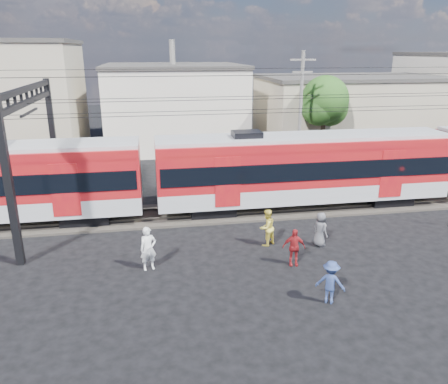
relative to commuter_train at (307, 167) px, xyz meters
The scene contains 15 objects.
ground 9.28m from the commuter_train, 116.76° to the right, with size 120.00×120.00×0.00m, color black.
track_bed 4.66m from the commuter_train, behind, with size 70.00×3.40×0.12m, color #2D2823.
rail_near 4.67m from the commuter_train, 169.47° to the right, with size 70.00×0.12×0.12m, color #59544C.
rail_far 4.67m from the commuter_train, 169.47° to the left, with size 70.00×0.12×0.12m, color #59544C.
commuter_train is the anchor object (origin of this frame).
catenary 12.98m from the commuter_train, behind, with size 70.00×9.30×7.52m.
building_midwest 19.97m from the commuter_train, 107.62° to the left, with size 12.24×12.24×7.30m.
building_mideast 18.87m from the commuter_train, 58.08° to the left, with size 16.32×10.20×6.30m.
utility_pole_mid 7.58m from the commuter_train, 74.31° to the left, with size 1.80×0.24×8.50m.
tree_near 11.56m from the commuter_train, 62.95° to the left, with size 3.82×3.64×6.72m.
pedestrian_a 10.63m from the commuter_train, 146.16° to the right, with size 0.66×0.44×1.82m, color white.
pedestrian_b 5.81m from the commuter_train, 127.64° to the right, with size 0.84×0.65×1.72m, color #DBC744.
pedestrian_c 9.91m from the commuter_train, 104.69° to the right, with size 1.03×0.59×1.60m, color navy.
pedestrian_d 7.29m from the commuter_train, 113.51° to the right, with size 0.94×0.39×1.60m, color maroon.
pedestrian_e 5.27m from the commuter_train, 102.04° to the right, with size 0.78×0.51×1.60m, color #525257.
Camera 1 is at (-4.43, -14.15, 8.54)m, focal length 35.00 mm.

